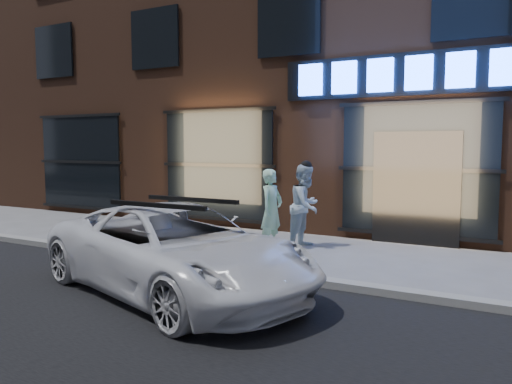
{
  "coord_description": "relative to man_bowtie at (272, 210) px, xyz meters",
  "views": [
    {
      "loc": [
        2.05,
        -6.91,
        2.12
      ],
      "look_at": [
        -2.59,
        1.6,
        1.2
      ],
      "focal_mm": 35.0,
      "sensor_mm": 36.0,
      "label": 1
    }
  ],
  "objects": [
    {
      "name": "ground",
      "position": [
        2.44,
        -2.0,
        -0.82
      ],
      "size": [
        90.0,
        90.0,
        0.0
      ],
      "primitive_type": "plane",
      "color": "slate",
      "rests_on": "ground"
    },
    {
      "name": "curb",
      "position": [
        2.44,
        -2.0,
        -0.76
      ],
      "size": [
        60.0,
        0.25,
        0.12
      ],
      "primitive_type": "cube",
      "color": "gray",
      "rests_on": "ground"
    },
    {
      "name": "storefront_building",
      "position": [
        2.44,
        5.99,
        4.33
      ],
      "size": [
        30.2,
        8.28,
        10.3
      ],
      "color": "#54301E",
      "rests_on": "ground"
    },
    {
      "name": "man_bowtie",
      "position": [
        0.0,
        0.0,
        0.0
      ],
      "size": [
        0.46,
        0.64,
        1.64
      ],
      "primitive_type": "imported",
      "rotation": [
        0.0,
        0.0,
        1.45
      ],
      "color": "#B6EFD2",
      "rests_on": "ground"
    },
    {
      "name": "man_cap",
      "position": [
        0.49,
        0.59,
        0.04
      ],
      "size": [
        0.73,
        0.9,
        1.72
      ],
      "primitive_type": "imported",
      "rotation": [
        0.0,
        0.0,
        1.47
      ],
      "color": "white",
      "rests_on": "ground"
    },
    {
      "name": "white_suv",
      "position": [
        0.16,
        -3.34,
        -0.19
      ],
      "size": [
        4.97,
        3.38,
        1.26
      ],
      "primitive_type": "imported",
      "rotation": [
        0.0,
        0.0,
        1.26
      ],
      "color": "white",
      "rests_on": "ground"
    }
  ]
}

